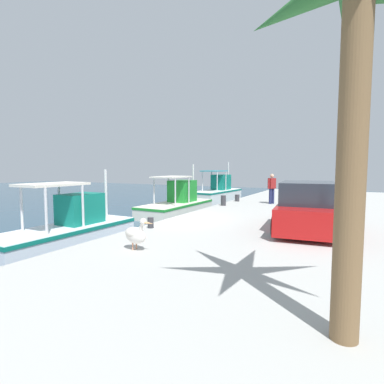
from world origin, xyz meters
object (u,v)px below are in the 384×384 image
(mooring_bollard_third, at_px, (237,198))
(mooring_bollard_second, at_px, (223,201))
(fishing_boat_second, at_px, (68,232))
(mooring_bollard_nearest, at_px, (151,223))
(palm_tree, at_px, (358,13))
(parked_car, at_px, (307,208))
(pelican, at_px, (136,234))
(fishing_boat_third, at_px, (178,204))
(fishing_boat_fourth, at_px, (218,193))
(fisherman_standing, at_px, (272,187))

(mooring_bollard_third, bearing_deg, mooring_bollard_second, 180.00)
(fishing_boat_second, xyz_separation_m, mooring_bollard_nearest, (1.33, -2.40, 0.32))
(palm_tree, bearing_deg, fishing_boat_second, 71.03)
(parked_car, relative_size, mooring_bollard_third, 10.72)
(pelican, xyz_separation_m, mooring_bollard_second, (8.92, 1.24, -0.13))
(fishing_boat_third, height_order, mooring_bollard_nearest, fishing_boat_third)
(fishing_boat_second, distance_m, mooring_bollard_second, 8.27)
(fishing_boat_fourth, xyz_separation_m, pelican, (-16.67, -4.82, 0.46))
(fishing_boat_third, bearing_deg, palm_tree, -141.54)
(fishing_boat_second, bearing_deg, pelican, -105.69)
(mooring_bollard_nearest, bearing_deg, mooring_bollard_second, 0.00)
(fisherman_standing, height_order, parked_car, fisherman_standing)
(fishing_boat_third, distance_m, fishing_boat_fourth, 7.14)
(fishing_boat_second, xyz_separation_m, mooring_bollard_third, (10.11, -2.40, 0.34))
(fisherman_standing, bearing_deg, mooring_bollard_second, 133.51)
(mooring_bollard_nearest, bearing_deg, mooring_bollard_third, 0.00)
(fisherman_standing, bearing_deg, palm_tree, -163.50)
(fishing_boat_fourth, relative_size, mooring_bollard_nearest, 16.28)
(fishing_boat_fourth, height_order, mooring_bollard_nearest, fishing_boat_fourth)
(fishing_boat_third, distance_m, fisherman_standing, 5.53)
(fishing_boat_fourth, relative_size, mooring_bollard_third, 14.51)
(fishing_boat_second, relative_size, mooring_bollard_second, 9.37)
(pelican, height_order, palm_tree, palm_tree)
(mooring_bollard_second, distance_m, palm_tree, 12.71)
(mooring_bollard_second, bearing_deg, parked_car, -134.16)
(fishing_boat_second, bearing_deg, fishing_boat_third, 5.21)
(mooring_bollard_third, height_order, palm_tree, palm_tree)
(mooring_bollard_nearest, bearing_deg, fishing_boat_third, 23.86)
(pelican, bearing_deg, mooring_bollard_third, 6.35)
(fishing_boat_fourth, distance_m, mooring_bollard_nearest, 14.76)
(fishing_boat_third, relative_size, mooring_bollard_third, 14.37)
(mooring_bollard_nearest, distance_m, mooring_bollard_second, 6.57)
(palm_tree, bearing_deg, parked_car, 10.64)
(fishing_boat_third, distance_m, mooring_bollard_third, 3.57)
(fishing_boat_second, relative_size, pelican, 5.14)
(fisherman_standing, height_order, mooring_bollard_nearest, fisherman_standing)
(palm_tree, bearing_deg, fishing_boat_fourth, 27.01)
(fishing_boat_third, xyz_separation_m, pelican, (-9.55, -4.42, 0.56))
(pelican, bearing_deg, mooring_bollard_second, 7.90)
(parked_car, bearing_deg, pelican, 141.83)
(fishing_boat_second, height_order, parked_car, fishing_boat_second)
(fishing_boat_fourth, height_order, fisherman_standing, fishing_boat_fourth)
(fishing_boat_fourth, relative_size, pelican, 5.94)
(fisherman_standing, xyz_separation_m, mooring_bollard_second, (-1.97, 2.08, -0.65))
(fishing_boat_second, bearing_deg, mooring_bollard_third, -13.37)
(fishing_boat_third, xyz_separation_m, mooring_bollard_nearest, (-7.19, -3.18, 0.33))
(pelican, relative_size, mooring_bollard_second, 1.82)
(fishing_boat_second, height_order, fishing_boat_third, fishing_boat_third)
(fishing_boat_third, bearing_deg, fishing_boat_fourth, 3.20)
(fishing_boat_second, relative_size, palm_tree, 1.11)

